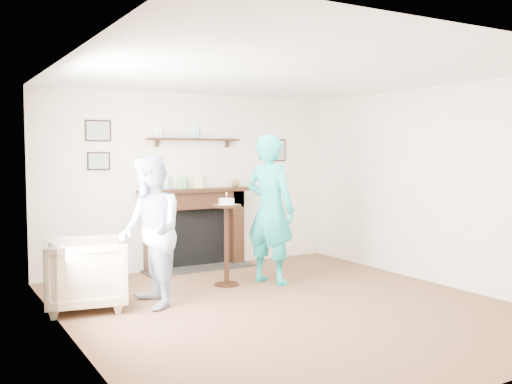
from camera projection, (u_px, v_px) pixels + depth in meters
ground at (287, 307)px, 6.16m from camera, size 5.00×5.00×0.00m
room_shell at (255, 156)px, 6.64m from camera, size 4.54×5.02×2.52m
armchair at (86, 308)px, 6.09m from camera, size 0.96×0.94×0.76m
man at (151, 307)px, 6.15m from camera, size 0.66×0.83×1.64m
woman at (270, 283)px, 7.27m from camera, size 0.69×0.81×1.89m
pedestal_table at (227, 228)px, 7.10m from camera, size 0.36×0.36×1.17m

